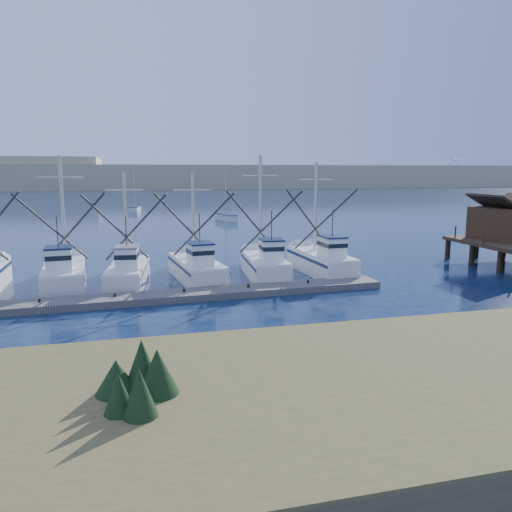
{
  "coord_description": "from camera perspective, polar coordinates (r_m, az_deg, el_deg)",
  "views": [
    {
      "loc": [
        -8.19,
        -22.51,
        7.56
      ],
      "look_at": [
        -0.45,
        8.0,
        2.17
      ],
      "focal_mm": 35.0,
      "sensor_mm": 36.0,
      "label": 1
    }
  ],
  "objects": [
    {
      "name": "dune_ridge",
      "position": [
        232.67,
        -12.37,
        8.86
      ],
      "size": [
        360.0,
        60.0,
        10.0
      ],
      "primitive_type": "cube",
      "color": "tan",
      "rests_on": "ground"
    },
    {
      "name": "ground",
      "position": [
        25.12,
        5.55,
        -7.84
      ],
      "size": [
        500.0,
        500.0,
        0.0
      ],
      "primitive_type": "plane",
      "color": "#0B1834",
      "rests_on": "ground"
    },
    {
      "name": "floating_dock",
      "position": [
        29.91,
        -13.9,
        -4.8
      ],
      "size": [
        31.42,
        3.69,
        0.42
      ],
      "primitive_type": "cube",
      "rotation": [
        0.0,
        0.0,
        0.05
      ],
      "color": "slate",
      "rests_on": "ground"
    },
    {
      "name": "flying_gull",
      "position": [
        40.27,
        21.89,
        10.15
      ],
      "size": [
        1.21,
        0.22,
        0.22
      ],
      "color": "white",
      "rests_on": "ground"
    },
    {
      "name": "shore_bank",
      "position": [
        14.22,
        -12.41,
        -18.9
      ],
      "size": [
        40.0,
        10.0,
        1.6
      ],
      "primitive_type": "cube",
      "color": "#4C422D",
      "rests_on": "ground"
    },
    {
      "name": "trawler_fleet",
      "position": [
        34.58,
        -14.75,
        -1.64
      ],
      "size": [
        30.18,
        9.19,
        8.81
      ],
      "color": "white",
      "rests_on": "ground"
    },
    {
      "name": "sailboat_near",
      "position": [
        77.12,
        -3.42,
        4.45
      ],
      "size": [
        2.64,
        5.67,
        8.1
      ],
      "rotation": [
        0.0,
        0.0,
        0.19
      ],
      "color": "white",
      "rests_on": "ground"
    },
    {
      "name": "sailboat_far",
      "position": [
        96.48,
        -13.67,
        5.25
      ],
      "size": [
        2.35,
        5.29,
        8.1
      ],
      "rotation": [
        0.0,
        0.0,
        -0.16
      ],
      "color": "white",
      "rests_on": "ground"
    }
  ]
}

